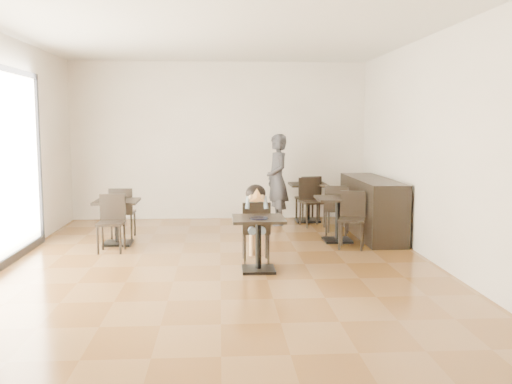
{
  "coord_description": "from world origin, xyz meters",
  "views": [
    {
      "loc": [
        -0.0,
        -7.72,
        1.94
      ],
      "look_at": [
        0.5,
        0.16,
        1.0
      ],
      "focal_mm": 40.0,
      "sensor_mm": 36.0,
      "label": 1
    }
  ],
  "objects": [
    {
      "name": "child_table",
      "position": [
        0.5,
        -0.34,
        0.36
      ],
      "size": [
        0.68,
        0.68,
        0.72
      ],
      "primitive_type": null,
      "color": "black",
      "rests_on": "floor"
    },
    {
      "name": "chair_mid_a",
      "position": [
        2.06,
        2.06,
        0.44
      ],
      "size": [
        0.5,
        0.5,
        0.89
      ],
      "primitive_type": null,
      "rotation": [
        0.0,
        0.0,
        2.83
      ],
      "color": "black",
      "rests_on": "floor"
    },
    {
      "name": "wall_front",
      "position": [
        0.0,
        -4.0,
        1.6
      ],
      "size": [
        6.0,
        0.01,
        3.2
      ],
      "primitive_type": "cube",
      "color": "silver",
      "rests_on": "floor"
    },
    {
      "name": "pizza_slice",
      "position": [
        0.5,
        0.02,
        0.94
      ],
      "size": [
        0.25,
        0.19,
        0.06
      ],
      "primitive_type": null,
      "color": "#D8C566",
      "rests_on": "child"
    },
    {
      "name": "child",
      "position": [
        0.5,
        0.21,
        0.55
      ],
      "size": [
        0.39,
        0.55,
        1.09
      ],
      "primitive_type": null,
      "color": "slate",
      "rests_on": "child_chair"
    },
    {
      "name": "service_counter",
      "position": [
        2.65,
        2.0,
        0.5
      ],
      "size": [
        0.6,
        2.4,
        1.0
      ],
      "primitive_type": "cube",
      "color": "black",
      "rests_on": "floor"
    },
    {
      "name": "child_chair",
      "position": [
        0.5,
        0.21,
        0.43
      ],
      "size": [
        0.39,
        0.39,
        0.87
      ],
      "primitive_type": null,
      "rotation": [
        0.0,
        0.0,
        3.14
      ],
      "color": "black",
      "rests_on": "floor"
    },
    {
      "name": "wall_right",
      "position": [
        3.0,
        0.0,
        1.6
      ],
      "size": [
        0.01,
        8.0,
        3.2
      ],
      "primitive_type": "cube",
      "color": "silver",
      "rests_on": "floor"
    },
    {
      "name": "cafe_table_back",
      "position": [
        1.76,
        3.49,
        0.38
      ],
      "size": [
        0.87,
        0.87,
        0.77
      ],
      "primitive_type": null,
      "rotation": [
        0.0,
        0.0,
        0.22
      ],
      "color": "black",
      "rests_on": "floor"
    },
    {
      "name": "chair_mid_b",
      "position": [
        2.06,
        0.96,
        0.44
      ],
      "size": [
        0.5,
        0.5,
        0.89
      ],
      "primitive_type": null,
      "rotation": [
        0.0,
        0.0,
        -0.31
      ],
      "color": "black",
      "rests_on": "floor"
    },
    {
      "name": "ceiling",
      "position": [
        0.0,
        0.0,
        3.2
      ],
      "size": [
        6.0,
        8.0,
        0.01
      ],
      "primitive_type": "cube",
      "color": "silver",
      "rests_on": "floor"
    },
    {
      "name": "chair_back_b",
      "position": [
        1.76,
        2.94,
        0.46
      ],
      "size": [
        0.5,
        0.5,
        0.92
      ],
      "primitive_type": null,
      "rotation": [
        0.0,
        0.0,
        0.22
      ],
      "color": "black",
      "rests_on": "floor"
    },
    {
      "name": "chair_left_a",
      "position": [
        -1.66,
        2.05,
        0.44
      ],
      "size": [
        0.4,
        0.4,
        0.87
      ],
      "primitive_type": null,
      "rotation": [
        0.0,
        0.0,
        3.13
      ],
      "color": "black",
      "rests_on": "floor"
    },
    {
      "name": "chair_left_b",
      "position": [
        -1.66,
        0.95,
        0.44
      ],
      "size": [
        0.4,
        0.4,
        0.87
      ],
      "primitive_type": null,
      "rotation": [
        0.0,
        0.0,
        -0.01
      ],
      "color": "black",
      "rests_on": "floor"
    },
    {
      "name": "chair_back_a",
      "position": [
        1.76,
        3.5,
        0.46
      ],
      "size": [
        0.5,
        0.5,
        0.92
      ],
      "primitive_type": null,
      "rotation": [
        0.0,
        0.0,
        3.36
      ],
      "color": "black",
      "rests_on": "floor"
    },
    {
      "name": "cafe_table_mid",
      "position": [
        1.95,
        1.51,
        0.37
      ],
      "size": [
        0.88,
        0.88,
        0.74
      ],
      "primitive_type": null,
      "rotation": [
        0.0,
        0.0,
        -0.31
      ],
      "color": "black",
      "rests_on": "floor"
    },
    {
      "name": "cafe_table_left",
      "position": [
        -1.66,
        1.5,
        0.36
      ],
      "size": [
        0.7,
        0.7,
        0.73
      ],
      "primitive_type": null,
      "rotation": [
        0.0,
        0.0,
        -0.01
      ],
      "color": "black",
      "rests_on": "floor"
    },
    {
      "name": "wall_back",
      "position": [
        0.0,
        4.0,
        1.6
      ],
      "size": [
        6.0,
        0.01,
        3.2
      ],
      "primitive_type": "cube",
      "color": "silver",
      "rests_on": "floor"
    },
    {
      "name": "floor",
      "position": [
        0.0,
        0.0,
        0.0
      ],
      "size": [
        6.0,
        8.0,
        0.01
      ],
      "primitive_type": "cube",
      "color": "brown",
      "rests_on": "ground"
    },
    {
      "name": "plate",
      "position": [
        0.5,
        -0.44,
        0.73
      ],
      "size": [
        0.24,
        0.24,
        0.01
      ],
      "primitive_type": "cylinder",
      "color": "black",
      "rests_on": "child_table"
    },
    {
      "name": "adult_patron",
      "position": [
        1.11,
        3.19,
        0.88
      ],
      "size": [
        0.55,
        0.72,
        1.76
      ],
      "primitive_type": "imported",
      "rotation": [
        0.0,
        0.0,
        -1.35
      ],
      "color": "#3A3A40",
      "rests_on": "floor"
    }
  ]
}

